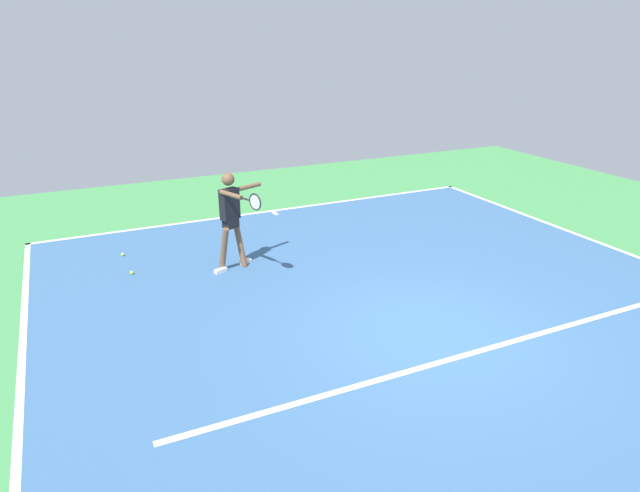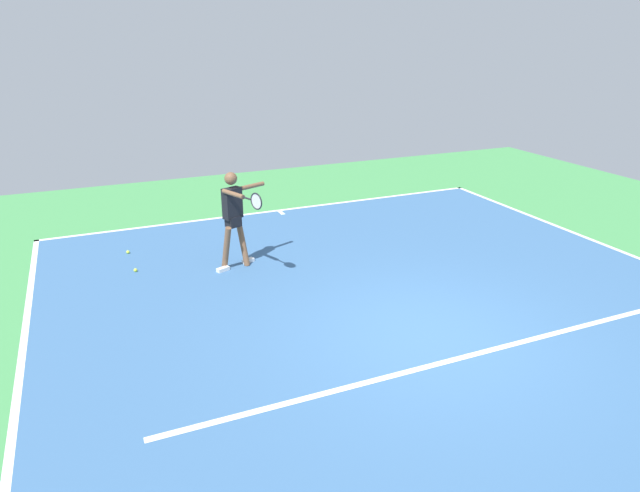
% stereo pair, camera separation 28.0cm
% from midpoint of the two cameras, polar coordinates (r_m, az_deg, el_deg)
% --- Properties ---
extents(ground_plane, '(21.72, 21.72, 0.00)m').
position_cam_midpoint_polar(ground_plane, '(8.45, 10.25, -8.67)').
color(ground_plane, '#428E4C').
extents(court_surface, '(10.96, 13.32, 0.00)m').
position_cam_midpoint_polar(court_surface, '(8.45, 10.26, -8.66)').
color(court_surface, '#38608E').
rests_on(court_surface, ground_plane).
extents(court_line_baseline_near, '(10.96, 0.10, 0.01)m').
position_cam_midpoint_polar(court_line_baseline_near, '(13.90, -5.48, 3.59)').
color(court_line_baseline_near, white).
rests_on(court_line_baseline_near, ground_plane).
extents(court_line_sideline_right, '(0.10, 13.32, 0.01)m').
position_cam_midpoint_polar(court_line_sideline_right, '(7.27, -29.46, -16.76)').
color(court_line_sideline_right, white).
rests_on(court_line_sideline_right, ground_plane).
extents(court_line_service, '(8.22, 0.10, 0.01)m').
position_cam_midpoint_polar(court_line_service, '(7.97, 13.23, -10.87)').
color(court_line_service, white).
rests_on(court_line_service, ground_plane).
extents(court_line_centre_mark, '(0.10, 0.30, 0.01)m').
position_cam_midpoint_polar(court_line_centre_mark, '(13.72, -5.20, 3.36)').
color(court_line_centre_mark, white).
rests_on(court_line_centre_mark, ground_plane).
extents(tennis_player, '(1.10, 1.36, 1.83)m').
position_cam_midpoint_polar(tennis_player, '(10.25, -9.77, 3.20)').
color(tennis_player, brown).
rests_on(tennis_player, ground_plane).
extents(tennis_ball_by_sideline, '(0.07, 0.07, 0.07)m').
position_cam_midpoint_polar(tennis_ball_by_sideline, '(10.81, -19.34, -2.58)').
color(tennis_ball_by_sideline, '#C6E53D').
rests_on(tennis_ball_by_sideline, ground_plane).
extents(tennis_ball_by_baseline, '(0.07, 0.07, 0.07)m').
position_cam_midpoint_polar(tennis_ball_by_baseline, '(11.74, -20.11, -0.82)').
color(tennis_ball_by_baseline, '#C6E53D').
rests_on(tennis_ball_by_baseline, ground_plane).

